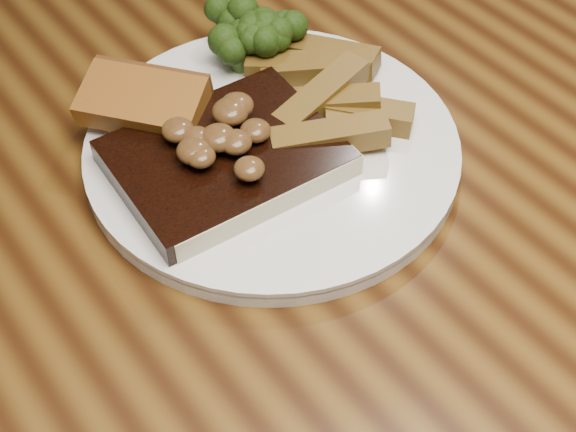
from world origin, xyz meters
The scene contains 8 objects.
dining_table centered at (0.00, 0.00, 0.66)m, with size 1.60×0.90×0.75m.
plate centered at (0.04, 0.07, 0.76)m, with size 0.30×0.30×0.01m, color silver.
steak centered at (-0.01, 0.06, 0.77)m, with size 0.17×0.13×0.02m, color black.
steak_bone centered at (-0.01, 0.01, 0.77)m, with size 0.16×0.01×0.02m, color beige.
mushroom_pile centered at (-0.01, 0.06, 0.80)m, with size 0.08×0.08×0.03m, color #54351A, non-canonical shape.
garlic_bread centered at (-0.03, 0.14, 0.77)m, with size 0.10×0.05×0.02m, color brown.
potato_wedges centered at (0.09, 0.08, 0.77)m, with size 0.12×0.12×0.02m, color brown, non-canonical shape.
broccoli_cluster centered at (0.09, 0.16, 0.78)m, with size 0.08×0.08×0.04m, color #233B0D, non-canonical shape.
Camera 1 is at (-0.23, -0.31, 1.21)m, focal length 50.00 mm.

